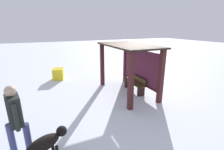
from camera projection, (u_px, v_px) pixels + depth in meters
name	position (u px, v px, depth m)	size (l,w,h in m)	color
ground_plane	(127.00, 92.00, 7.28)	(60.00, 60.00, 0.00)	silver
bus_shelter	(132.00, 59.00, 6.93)	(3.17, 1.70, 2.20)	#441E1F
bench_left_inside	(135.00, 84.00, 7.34)	(1.36, 0.37, 0.72)	#48391A
person_walking	(15.00, 117.00, 3.39)	(0.65, 0.50, 1.75)	#232927
dog	(46.00, 143.00, 3.41)	(0.62, 1.02, 0.68)	black
grit_bin	(58.00, 74.00, 9.09)	(0.70, 0.56, 0.62)	yellow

